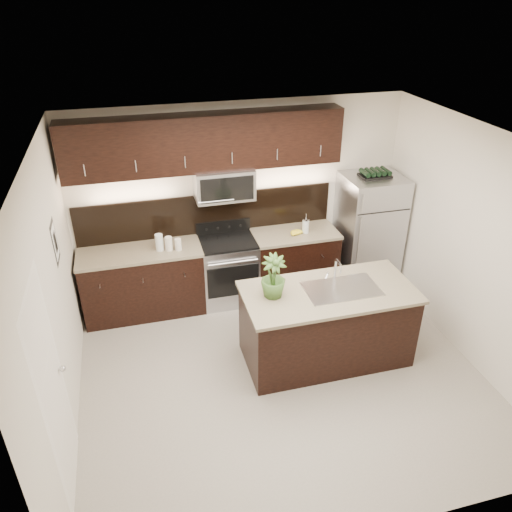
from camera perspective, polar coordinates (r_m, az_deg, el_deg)
The scene contains 12 objects.
ground at distance 5.96m, azimuth 2.88°, elevation -13.30°, with size 4.50×4.50×0.00m, color gray.
room_walls at distance 4.91m, azimuth 2.26°, elevation 0.92°, with size 4.52×4.02×2.71m.
counter_run at distance 6.91m, azimuth -4.85°, elevation -1.84°, with size 3.51×0.65×0.94m.
upper_fixtures at distance 6.37m, azimuth -5.49°, elevation 11.87°, with size 3.49×0.40×1.66m.
island at distance 5.95m, azimuth 8.05°, elevation -7.73°, with size 1.96×0.96×0.94m.
sink_faucet at distance 5.74m, azimuth 9.73°, elevation -3.54°, with size 0.84×0.50×0.28m.
refrigerator at distance 7.35m, azimuth 12.68°, elevation 2.72°, with size 0.80×0.72×1.67m, color #B2B2B7.
wine_rack at distance 7.01m, azimuth 13.46°, elevation 9.17°, with size 0.41×0.25×0.10m.
plant at distance 5.41m, azimuth 2.00°, elevation -2.37°, with size 0.28×0.28×0.50m, color #355622.
canisters at distance 6.51m, azimuth -10.20°, elevation 1.45°, with size 0.33×0.15×0.22m.
french_press at distance 6.90m, azimuth 5.69°, elevation 3.47°, with size 0.10×0.10×0.28m.
bananas at distance 6.85m, azimuth 4.21°, elevation 2.63°, with size 0.19×0.14×0.06m, color yellow.
Camera 1 is at (-1.41, -4.17, 4.02)m, focal length 35.00 mm.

